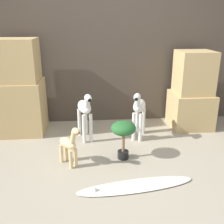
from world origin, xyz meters
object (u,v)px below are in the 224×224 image
at_px(zebra_right, 139,109).
at_px(zebra_left, 85,110).
at_px(potted_palm_front, 123,131).
at_px(surfboard, 135,186).
at_px(giraffe_figurine, 69,144).

relative_size(zebra_right, zebra_left, 1.00).
height_order(potted_palm_front, surfboard, potted_palm_front).
height_order(zebra_left, giraffe_figurine, zebra_left).
bearing_deg(potted_palm_front, zebra_left, 127.98).
distance_m(zebra_left, potted_palm_front, 0.73).
bearing_deg(surfboard, potted_palm_front, 94.26).
height_order(zebra_left, potted_palm_front, zebra_left).
xyz_separation_m(zebra_left, giraffe_figurine, (-0.17, -0.68, -0.17)).
bearing_deg(potted_palm_front, surfboard, -85.74).
xyz_separation_m(zebra_right, giraffe_figurine, (-0.90, -0.66, -0.17)).
relative_size(zebra_left, giraffe_figurine, 1.38).
distance_m(zebra_right, surfboard, 1.24).
bearing_deg(zebra_left, potted_palm_front, -52.02).
relative_size(giraffe_figurine, surfboard, 0.41).
xyz_separation_m(zebra_left, potted_palm_front, (0.45, -0.57, -0.08)).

